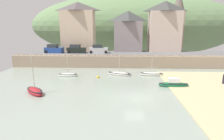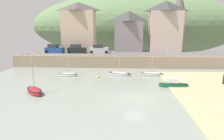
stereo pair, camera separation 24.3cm
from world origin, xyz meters
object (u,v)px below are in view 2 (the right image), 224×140
parked_car_by_wall (77,49)px  parked_car_end_of_row (99,49)px  parked_car_near_slipway (54,49)px  mooring_buoy (98,77)px  dinghy_open_wooden (119,74)px  fishing_boat_green (152,74)px  waterfront_building_centre (128,31)px  motorboat_with_cabin (173,84)px  sailboat_blue_trim (68,75)px  person_near_water (224,78)px  waterfront_building_left (79,26)px  waterfront_building_right (165,26)px  sailboat_far_left (35,91)px  church_with_spire (178,19)px

parked_car_by_wall → parked_car_end_of_row: (5.08, 0.00, 0.00)m
parked_car_near_slipway → mooring_buoy: 17.07m
dinghy_open_wooden → fishing_boat_green: size_ratio=1.10×
waterfront_building_centre → motorboat_with_cabin: size_ratio=2.24×
sailboat_blue_trim → person_near_water: bearing=-10.1°
motorboat_with_cabin → parked_car_by_wall: 24.17m
waterfront_building_centre → fishing_boat_green: (3.64, -14.83, -6.97)m
waterfront_building_left → fishing_boat_green: bearing=-43.4°
sailboat_blue_trim → parked_car_by_wall: bearing=93.8°
waterfront_building_right → sailboat_blue_trim: (-19.35, -16.04, -8.05)m
sailboat_far_left → mooring_buoy: size_ratio=11.33×
church_with_spire → fishing_boat_green: bearing=-116.0°
dinghy_open_wooden → sailboat_blue_trim: bearing=-152.5°
dinghy_open_wooden → mooring_buoy: (-3.51, -2.05, -0.09)m
dinghy_open_wooden → parked_car_near_slipway: bearing=164.6°
waterfront_building_centre → mooring_buoy: bearing=-108.0°
sailboat_blue_trim → sailboat_far_left: bearing=-104.5°
parked_car_near_slipway → waterfront_building_right: bearing=16.5°
fishing_boat_green → parked_car_by_wall: parked_car_by_wall is taller
waterfront_building_left → dinghy_open_wooden: size_ratio=2.60×
waterfront_building_centre → parked_car_end_of_row: waterfront_building_centre is taller
sailboat_blue_trim → fishing_boat_green: 14.33m
parked_car_by_wall → parked_car_end_of_row: size_ratio=1.02×
waterfront_building_centre → parked_car_by_wall: bearing=-159.0°
waterfront_building_left → parked_car_near_slipway: waterfront_building_left is taller
waterfront_building_centre → fishing_boat_green: size_ratio=2.34×
sailboat_blue_trim → parked_car_end_of_row: bearing=69.3°
waterfront_building_left → motorboat_with_cabin: (17.80, -20.91, -7.90)m
sailboat_far_left → parked_car_end_of_row: bearing=116.9°
parked_car_by_wall → mooring_buoy: size_ratio=9.25×
sailboat_far_left → parked_car_near_slipway: bearing=145.4°
fishing_boat_green → mooring_buoy: (-9.08, -1.96, -0.11)m
sailboat_far_left → sailboat_blue_trim: bearing=120.5°
church_with_spire → parked_car_by_wall: (-24.59, -8.50, -6.78)m
waterfront_building_left → waterfront_building_centre: bearing=0.0°
parked_car_by_wall → person_near_water: (25.11, -15.09, -2.22)m
waterfront_building_right → church_with_spire: size_ratio=0.79×
waterfront_building_left → fishing_boat_green: 23.01m
waterfront_building_right → motorboat_with_cabin: (-2.94, -20.91, -7.97)m
mooring_buoy → waterfront_building_left: bearing=111.4°
waterfront_building_left → waterfront_building_centre: size_ratio=1.22×
parked_car_by_wall → fishing_boat_green: bearing=-29.9°
church_with_spire → sailboat_blue_trim: church_with_spire is taller
church_with_spire → parked_car_near_slipway: size_ratio=3.44×
church_with_spire → sailboat_blue_trim: bearing=-139.5°
waterfront_building_centre → person_near_water: bearing=-55.7°
fishing_boat_green → mooring_buoy: bearing=-163.4°
fishing_boat_green → parked_car_end_of_row: size_ratio=0.98×
dinghy_open_wooden → mooring_buoy: bearing=-130.7°
waterfront_building_left → fishing_boat_green: waterfront_building_left is taller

